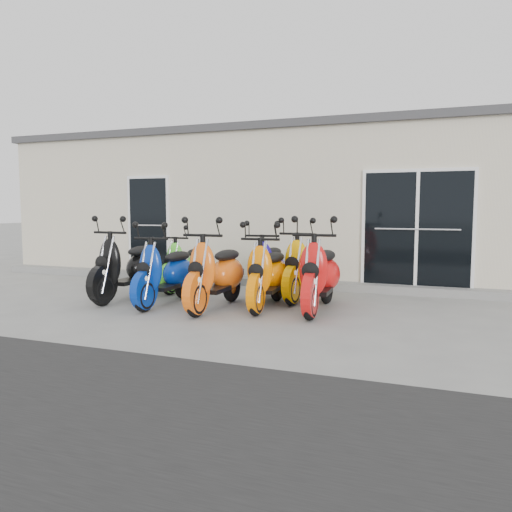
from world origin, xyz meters
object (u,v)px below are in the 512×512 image
object	(u,v)px
scooter_back_yellow	(306,258)
scooter_front_orange_b	(268,264)
scooter_front_red	(320,263)
scooter_front_black	(128,257)
scooter_back_green	(187,257)
scooter_front_orange_a	(216,263)
scooter_front_blue	(166,263)
scooter_back_blue	(268,258)

from	to	relation	value
scooter_back_yellow	scooter_front_orange_b	bearing A→B (deg)	-106.77
scooter_front_red	scooter_back_yellow	bearing A→B (deg)	114.67
scooter_front_black	scooter_back_green	distance (m)	1.32
scooter_front_orange_a	scooter_front_red	xyz separation A→B (m)	(1.57, 0.41, 0.01)
scooter_front_orange_a	scooter_front_orange_b	bearing A→B (deg)	26.22
scooter_front_black	scooter_front_orange_a	world-z (taller)	same
scooter_front_orange_a	scooter_front_red	distance (m)	1.62
scooter_front_blue	scooter_back_green	xyz separation A→B (m)	(-0.38, 1.41, -0.05)
scooter_back_blue	scooter_front_blue	bearing A→B (deg)	-140.15
scooter_front_red	scooter_back_yellow	size ratio (longest dim) A/B	1.03
scooter_front_orange_a	scooter_front_blue	bearing A→B (deg)	179.48
scooter_front_orange_a	scooter_front_orange_b	xyz separation A→B (m)	(0.74, 0.37, -0.04)
scooter_front_orange_b	scooter_front_black	bearing A→B (deg)	179.86
scooter_front_orange_b	scooter_front_red	world-z (taller)	scooter_front_red
scooter_front_orange_a	scooter_back_blue	world-z (taller)	scooter_front_orange_a
scooter_front_black	scooter_front_red	size ratio (longest dim) A/B	0.99
scooter_back_yellow	scooter_back_blue	bearing A→B (deg)	-178.69
scooter_front_black	scooter_front_orange_b	size ratio (longest dim) A/B	1.06
scooter_front_red	scooter_front_black	bearing A→B (deg)	-179.04
scooter_front_blue	scooter_back_yellow	xyz separation A→B (m)	(2.02, 1.31, 0.03)
scooter_front_orange_a	scooter_back_yellow	bearing A→B (deg)	49.69
scooter_front_black	scooter_front_orange_b	xyz separation A→B (m)	(2.53, 0.16, -0.04)
scooter_front_blue	scooter_back_blue	size ratio (longest dim) A/B	1.00
scooter_front_blue	scooter_front_orange_a	distance (m)	0.91
scooter_front_orange_b	scooter_back_green	bearing A→B (deg)	148.77
scooter_front_orange_b	scooter_back_blue	distance (m)	1.05
scooter_front_orange_a	scooter_front_orange_b	distance (m)	0.82
scooter_back_blue	scooter_back_yellow	world-z (taller)	scooter_back_yellow
scooter_front_blue	scooter_back_yellow	size ratio (longest dim) A/B	0.96
scooter_front_black	scooter_back_blue	world-z (taller)	scooter_front_black
scooter_back_green	scooter_back_yellow	distance (m)	2.40
scooter_front_orange_b	scooter_back_yellow	world-z (taller)	scooter_back_yellow
scooter_back_green	scooter_front_red	bearing A→B (deg)	-15.78
scooter_front_blue	scooter_back_green	world-z (taller)	scooter_front_blue
scooter_front_black	scooter_front_blue	size ratio (longest dim) A/B	1.06
scooter_front_blue	scooter_back_green	bearing A→B (deg)	104.79
scooter_front_black	scooter_back_green	world-z (taller)	scooter_front_black
scooter_back_green	scooter_back_yellow	bearing A→B (deg)	1.16
scooter_front_blue	scooter_front_orange_a	size ratio (longest dim) A/B	0.94
scooter_front_red	scooter_back_yellow	distance (m)	1.02
scooter_front_orange_b	scooter_back_blue	size ratio (longest dim) A/B	1.01
scooter_front_black	scooter_front_red	distance (m)	3.37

